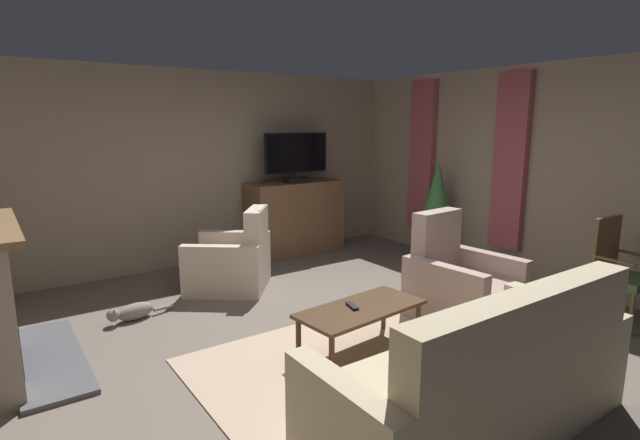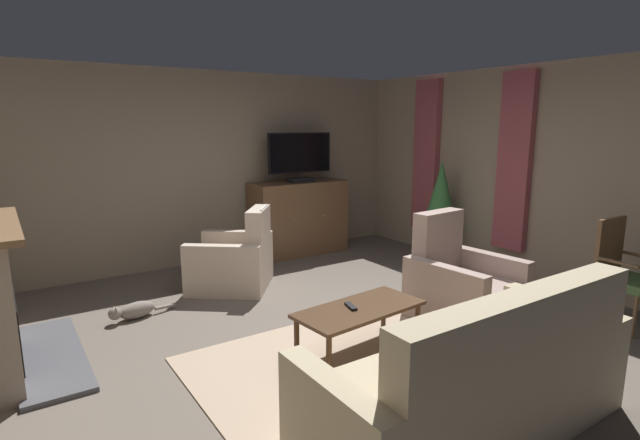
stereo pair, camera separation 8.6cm
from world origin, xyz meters
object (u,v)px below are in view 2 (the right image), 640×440
Objects in this scene: tv_cabinet at (299,219)px; sofa_floral at (476,385)px; coffee_table at (360,312)px; cat at (134,310)px; potted_plant_leafy_by_curtain at (440,207)px; television at (300,156)px; armchair_beside_cabinet at (461,287)px; tv_remote at (351,306)px; armchair_near_window at (235,262)px; side_chair_far_end at (621,271)px.

tv_cabinet is 4.59m from sofa_floral.
cat is at bearing 127.50° from coffee_table.
coffee_table is at bearing -149.27° from potted_plant_leafy_by_curtain.
television is 3.22m from armchair_beside_cabinet.
tv_cabinet is at bearing 90.72° from armchair_beside_cabinet.
tv_cabinet is 3.01m from cat.
armchair_beside_cabinet is at bearing 104.55° from tv_remote.
tv_remote is at bearing 148.97° from coffee_table.
tv_remote is 0.14× the size of armchair_near_window.
potted_plant_leafy_by_curtain is at bearing -3.48° from cat.
cat is at bearing 146.59° from armchair_beside_cabinet.
cat is at bearing 112.98° from sofa_floral.
television is at bearing 170.41° from tv_remote.
tv_remote is 2.28m from cat.
potted_plant_leafy_by_curtain reaches higher than tv_remote.
potted_plant_leafy_by_curtain is (2.85, -0.59, 0.48)m from armchair_near_window.
coffee_table is 6.82× the size of tv_remote.
sofa_floral is at bearing -94.21° from coffee_table.
cat is (-1.32, 3.11, -0.25)m from sofa_floral.
side_chair_far_end is at bearing -20.00° from coffee_table.
television reaches higher than tv_remote.
television is 0.72× the size of potted_plant_leafy_by_curtain.
coffee_table is at bearing -85.61° from armchair_near_window.
armchair_near_window is at bearing -149.19° from television.
coffee_table is 1.12× the size of side_chair_far_end.
tv_cabinet is 1.24× the size of coffee_table.
armchair_beside_cabinet is 1.51m from side_chair_far_end.
television is 2.12m from potted_plant_leafy_by_curtain.
tv_remote is 0.16× the size of side_chair_far_end.
sofa_floral is 1.93m from armchair_beside_cabinet.
tv_remote is at bearing 88.75° from sofa_floral.
sofa_floral is 2.13× the size of side_chair_far_end.
tv_remote is at bearing -114.16° from television.
tv_cabinet is 3.34m from tv_remote.
television reaches higher than potted_plant_leafy_by_curtain.
potted_plant_leafy_by_curtain is (2.77, 2.87, 0.45)m from sofa_floral.
armchair_beside_cabinet is (1.42, 1.31, -0.01)m from sofa_floral.
armchair_beside_cabinet is at bearing -33.41° from cat.
potted_plant_leafy_by_curtain is at bearing 85.40° from side_chair_far_end.
side_chair_far_end is (2.55, -0.94, 0.11)m from tv_remote.
potted_plant_leafy_by_curtain is (1.40, -1.45, -0.67)m from television.
tv_cabinet is at bearing 90.00° from television.
television is 1.52× the size of cat.
tv_cabinet reaches higher than armchair_near_window.
sofa_floral is at bearing -88.77° from armchair_near_window.
armchair_beside_cabinet reaches higher than sofa_floral.
armchair_beside_cabinet is 0.74× the size of potted_plant_leafy_by_curtain.
potted_plant_leafy_by_curtain is at bearing -46.07° from television.
armchair_beside_cabinet is (0.04, -3.06, -0.19)m from tv_cabinet.
television is 4.23m from side_chair_far_end.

